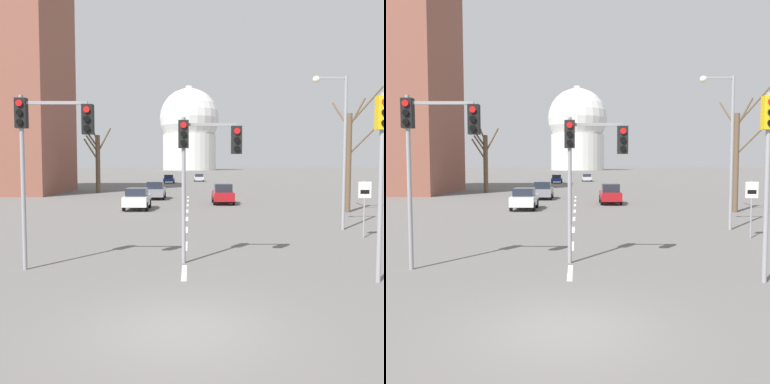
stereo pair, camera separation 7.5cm
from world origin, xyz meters
TOP-DOWN VIEW (x-y plane):
  - ground_plane at (0.00, 0.00)m, footprint 800.00×800.00m
  - lane_stripe_0 at (0.00, 4.72)m, footprint 0.16×2.00m
  - lane_stripe_1 at (0.00, 9.22)m, footprint 0.16×2.00m
  - lane_stripe_2 at (0.00, 13.72)m, footprint 0.16×2.00m
  - lane_stripe_3 at (0.00, 18.22)m, footprint 0.16×2.00m
  - lane_stripe_4 at (0.00, 22.72)m, footprint 0.16×2.00m
  - lane_stripe_5 at (0.00, 27.22)m, footprint 0.16×2.00m
  - lane_stripe_6 at (0.00, 31.72)m, footprint 0.16×2.00m
  - lane_stripe_7 at (0.00, 36.22)m, footprint 0.16×2.00m
  - traffic_signal_near_right at (5.73, 3.59)m, footprint 0.36×0.34m
  - traffic_signal_centre_tall at (0.60, 6.06)m, footprint 2.19×0.34m
  - traffic_signal_near_left at (-4.54, 5.16)m, footprint 2.50×0.34m
  - speed_limit_sign at (8.37, 11.12)m, footprint 0.60×0.08m
  - street_lamp_right at (7.99, 13.67)m, footprint 1.82×0.36m
  - sedan_near_left at (2.06, 77.42)m, footprint 1.95×4.13m
  - sedan_near_right at (3.07, 28.43)m, footprint 1.81×4.05m
  - sedan_mid_centre at (-3.63, 69.34)m, footprint 1.96×4.18m
  - sedan_far_left at (-3.85, 23.85)m, footprint 1.87×4.02m
  - sedan_far_right at (-3.24, 33.66)m, footprint 1.92×4.12m
  - bare_tree_left_near at (-10.95, 42.88)m, footprint 3.06×2.22m
  - bare_tree_right_near at (11.71, 22.00)m, footprint 3.04×1.98m
  - capitol_dome at (0.00, 237.08)m, footprint 33.71×33.71m

SIDE VIEW (x-z plane):
  - ground_plane at x=0.00m, z-range 0.00..0.00m
  - lane_stripe_0 at x=0.00m, z-range 0.00..0.01m
  - lane_stripe_1 at x=0.00m, z-range 0.00..0.01m
  - lane_stripe_2 at x=0.00m, z-range 0.00..0.01m
  - lane_stripe_3 at x=0.00m, z-range 0.00..0.01m
  - lane_stripe_4 at x=0.00m, z-range 0.00..0.01m
  - lane_stripe_5 at x=0.00m, z-range 0.00..0.01m
  - lane_stripe_6 at x=0.00m, z-range 0.00..0.01m
  - lane_stripe_7 at x=0.00m, z-range 0.00..0.01m
  - sedan_near_left at x=2.06m, z-range 0.01..1.52m
  - sedan_mid_centre at x=-3.63m, z-range 0.02..1.61m
  - sedan_far_left at x=-3.85m, z-range 0.02..1.67m
  - sedan_far_right at x=-3.24m, z-range -0.01..1.73m
  - sedan_near_right at x=3.07m, z-range 0.00..1.77m
  - speed_limit_sign at x=8.37m, z-range 0.48..3.19m
  - traffic_signal_near_right at x=5.73m, z-range 1.07..6.60m
  - traffic_signal_centre_tall at x=0.60m, z-range 1.32..6.41m
  - bare_tree_left_near at x=-10.95m, z-range 0.00..7.96m
  - bare_tree_right_near at x=11.71m, z-range -0.44..8.55m
  - traffic_signal_near_left at x=-4.54m, z-range 1.49..7.19m
  - street_lamp_right at x=7.99m, z-range 0.90..8.94m
  - capitol_dome at x=0.00m, z-range -0.61..47.00m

